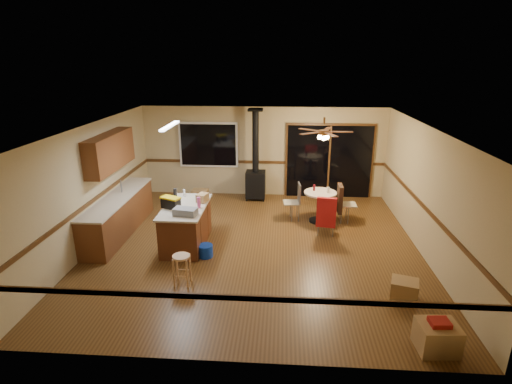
# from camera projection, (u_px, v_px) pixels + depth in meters

# --- Properties ---
(floor) EXTENTS (7.00, 7.00, 0.00)m
(floor) POSITION_uv_depth(u_px,v_px,m) (255.00, 246.00, 8.71)
(floor) COLOR #553617
(floor) RESTS_ON ground
(ceiling) EXTENTS (7.00, 7.00, 0.00)m
(ceiling) POSITION_uv_depth(u_px,v_px,m) (255.00, 127.00, 7.88)
(ceiling) COLOR silver
(ceiling) RESTS_ON ground
(wall_back) EXTENTS (7.00, 0.00, 7.00)m
(wall_back) POSITION_uv_depth(u_px,v_px,m) (263.00, 152.00, 11.60)
(wall_back) COLOR tan
(wall_back) RESTS_ON ground
(wall_front) EXTENTS (7.00, 0.00, 7.00)m
(wall_front) POSITION_uv_depth(u_px,v_px,m) (235.00, 278.00, 4.98)
(wall_front) COLOR tan
(wall_front) RESTS_ON ground
(wall_left) EXTENTS (0.00, 7.00, 7.00)m
(wall_left) POSITION_uv_depth(u_px,v_px,m) (92.00, 186.00, 8.52)
(wall_left) COLOR tan
(wall_left) RESTS_ON ground
(wall_right) EXTENTS (0.00, 7.00, 7.00)m
(wall_right) POSITION_uv_depth(u_px,v_px,m) (427.00, 193.00, 8.07)
(wall_right) COLOR tan
(wall_right) RESTS_ON ground
(chair_rail) EXTENTS (7.00, 7.00, 0.08)m
(chair_rail) POSITION_uv_depth(u_px,v_px,m) (255.00, 203.00, 8.39)
(chair_rail) COLOR #472A11
(chair_rail) RESTS_ON ground
(window) EXTENTS (1.72, 0.10, 1.32)m
(window) POSITION_uv_depth(u_px,v_px,m) (208.00, 145.00, 11.59)
(window) COLOR black
(window) RESTS_ON ground
(sliding_door) EXTENTS (2.52, 0.10, 2.10)m
(sliding_door) POSITION_uv_depth(u_px,v_px,m) (329.00, 162.00, 11.51)
(sliding_door) COLOR black
(sliding_door) RESTS_ON ground
(lower_cabinets) EXTENTS (0.60, 3.00, 0.86)m
(lower_cabinets) POSITION_uv_depth(u_px,v_px,m) (119.00, 216.00, 9.25)
(lower_cabinets) COLOR brown
(lower_cabinets) RESTS_ON ground
(countertop) EXTENTS (0.64, 3.04, 0.04)m
(countertop) POSITION_uv_depth(u_px,v_px,m) (117.00, 197.00, 9.10)
(countertop) COLOR #BBAB91
(countertop) RESTS_ON lower_cabinets
(upper_cabinets) EXTENTS (0.35, 2.00, 0.80)m
(upper_cabinets) POSITION_uv_depth(u_px,v_px,m) (110.00, 152.00, 8.97)
(upper_cabinets) COLOR brown
(upper_cabinets) RESTS_ON ground
(kitchen_island) EXTENTS (0.88, 1.68, 0.90)m
(kitchen_island) POSITION_uv_depth(u_px,v_px,m) (186.00, 225.00, 8.66)
(kitchen_island) COLOR #542814
(kitchen_island) RESTS_ON ground
(wood_stove) EXTENTS (0.55, 0.50, 2.52)m
(wood_stove) POSITION_uv_depth(u_px,v_px,m) (256.00, 175.00, 11.37)
(wood_stove) COLOR black
(wood_stove) RESTS_ON ground
(ceiling_fan) EXTENTS (0.24, 0.24, 0.55)m
(ceiling_fan) POSITION_uv_depth(u_px,v_px,m) (324.00, 134.00, 9.32)
(ceiling_fan) COLOR brown
(ceiling_fan) RESTS_ON ceiling
(fluorescent_strip) EXTENTS (0.10, 1.20, 0.04)m
(fluorescent_strip) POSITION_uv_depth(u_px,v_px,m) (170.00, 126.00, 8.29)
(fluorescent_strip) COLOR white
(fluorescent_strip) RESTS_ON ceiling
(toolbox_grey) EXTENTS (0.50, 0.34, 0.14)m
(toolbox_grey) POSITION_uv_depth(u_px,v_px,m) (185.00, 212.00, 8.01)
(toolbox_grey) COLOR slate
(toolbox_grey) RESTS_ON kitchen_island
(toolbox_black) EXTENTS (0.43, 0.34, 0.21)m
(toolbox_black) POSITION_uv_depth(u_px,v_px,m) (171.00, 203.00, 8.37)
(toolbox_black) COLOR black
(toolbox_black) RESTS_ON kitchen_island
(toolbox_yellow_lid) EXTENTS (0.46, 0.37, 0.03)m
(toolbox_yellow_lid) POSITION_uv_depth(u_px,v_px,m) (170.00, 198.00, 8.34)
(toolbox_yellow_lid) COLOR gold
(toolbox_yellow_lid) RESTS_ON toolbox_black
(box_on_island) EXTENTS (0.27, 0.32, 0.18)m
(box_on_island) POSITION_uv_depth(u_px,v_px,m) (202.00, 198.00, 8.75)
(box_on_island) COLOR olive
(box_on_island) RESTS_ON kitchen_island
(bottle_dark) EXTENTS (0.10, 0.10, 0.27)m
(bottle_dark) POSITION_uv_depth(u_px,v_px,m) (175.00, 194.00, 8.83)
(bottle_dark) COLOR black
(bottle_dark) RESTS_ON kitchen_island
(bottle_pink) EXTENTS (0.08, 0.08, 0.23)m
(bottle_pink) POSITION_uv_depth(u_px,v_px,m) (199.00, 203.00, 8.38)
(bottle_pink) COLOR #D84C8C
(bottle_pink) RESTS_ON kitchen_island
(bottle_white) EXTENTS (0.07, 0.07, 0.17)m
(bottle_white) POSITION_uv_depth(u_px,v_px,m) (184.00, 193.00, 9.07)
(bottle_white) COLOR white
(bottle_white) RESTS_ON kitchen_island
(bar_stool) EXTENTS (0.34, 0.34, 0.57)m
(bar_stool) POSITION_uv_depth(u_px,v_px,m) (182.00, 270.00, 7.17)
(bar_stool) COLOR tan
(bar_stool) RESTS_ON floor
(blue_bucket) EXTENTS (0.35, 0.35, 0.26)m
(blue_bucket) POSITION_uv_depth(u_px,v_px,m) (206.00, 251.00, 8.22)
(blue_bucket) COLOR #0D37C0
(blue_bucket) RESTS_ON floor
(dining_table) EXTENTS (0.80, 0.80, 0.78)m
(dining_table) POSITION_uv_depth(u_px,v_px,m) (320.00, 202.00, 9.86)
(dining_table) COLOR black
(dining_table) RESTS_ON ground
(glass_red) EXTENTS (0.06, 0.06, 0.15)m
(glass_red) POSITION_uv_depth(u_px,v_px,m) (314.00, 188.00, 9.86)
(glass_red) COLOR #590C14
(glass_red) RESTS_ON dining_table
(glass_cream) EXTENTS (0.07, 0.07, 0.15)m
(glass_cream) POSITION_uv_depth(u_px,v_px,m) (328.00, 190.00, 9.70)
(glass_cream) COLOR beige
(glass_cream) RESTS_ON dining_table
(chair_left) EXTENTS (0.44, 0.44, 0.51)m
(chair_left) POSITION_uv_depth(u_px,v_px,m) (296.00, 197.00, 9.98)
(chair_left) COLOR tan
(chair_left) RESTS_ON ground
(chair_near) EXTENTS (0.49, 0.52, 0.70)m
(chair_near) POSITION_uv_depth(u_px,v_px,m) (326.00, 212.00, 9.00)
(chair_near) COLOR tan
(chair_near) RESTS_ON ground
(chair_right) EXTENTS (0.47, 0.44, 0.70)m
(chair_right) POSITION_uv_depth(u_px,v_px,m) (341.00, 199.00, 9.85)
(chair_right) COLOR tan
(chair_right) RESTS_ON ground
(box_under_window) EXTENTS (0.46, 0.37, 0.35)m
(box_under_window) POSITION_uv_depth(u_px,v_px,m) (200.00, 196.00, 11.37)
(box_under_window) COLOR olive
(box_under_window) RESTS_ON floor
(box_corner_a) EXTENTS (0.57, 0.49, 0.41)m
(box_corner_a) POSITION_uv_depth(u_px,v_px,m) (437.00, 337.00, 5.57)
(box_corner_a) COLOR olive
(box_corner_a) RESTS_ON floor
(box_corner_b) EXTENTS (0.53, 0.49, 0.35)m
(box_corner_b) POSITION_uv_depth(u_px,v_px,m) (404.00, 290.00, 6.75)
(box_corner_b) COLOR olive
(box_corner_b) RESTS_ON floor
(box_small_red) EXTENTS (0.28, 0.24, 0.07)m
(box_small_red) POSITION_uv_depth(u_px,v_px,m) (440.00, 323.00, 5.50)
(box_small_red) COLOR maroon
(box_small_red) RESTS_ON box_corner_a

